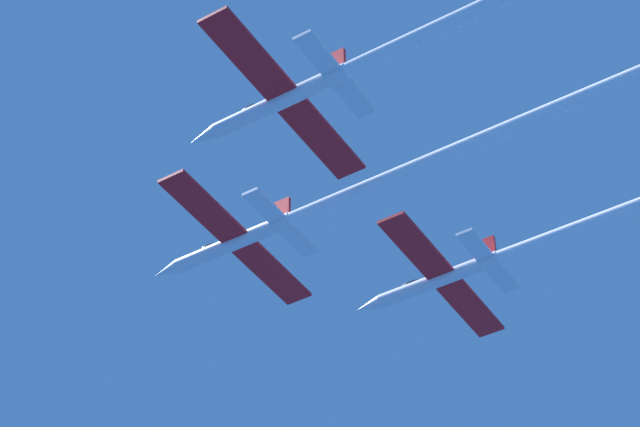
# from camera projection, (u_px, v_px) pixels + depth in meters

# --- Properties ---
(jet_lead) EXTENTS (18.81, 50.05, 3.12)m
(jet_lead) POSITION_uv_depth(u_px,v_px,m) (363.00, 189.00, 98.00)
(jet_lead) COLOR white
(jet_left_wing) EXTENTS (18.81, 49.79, 3.12)m
(jet_left_wing) POSITION_uv_depth(u_px,v_px,m) (429.00, 32.00, 86.20)
(jet_left_wing) COLOR white
(jet_right_wing) EXTENTS (18.81, 44.41, 3.12)m
(jet_right_wing) POSITION_uv_depth(u_px,v_px,m) (547.00, 239.00, 102.81)
(jet_right_wing) COLOR white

